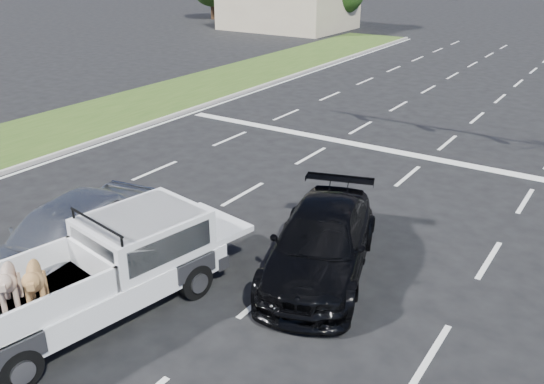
{
  "coord_description": "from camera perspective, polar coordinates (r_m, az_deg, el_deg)",
  "views": [
    {
      "loc": [
        7.4,
        -8.42,
        6.65
      ],
      "look_at": [
        0.57,
        2.0,
        1.33
      ],
      "focal_mm": 38.0,
      "sensor_mm": 36.0,
      "label": 1
    }
  ],
  "objects": [
    {
      "name": "grass_median_left",
      "position": [
        24.67,
        -18.81,
        6.38
      ],
      "size": [
        5.0,
        60.0,
        0.1
      ],
      "primitive_type": "cube",
      "color": "#2B4816",
      "rests_on": "ground"
    },
    {
      "name": "road_markings",
      "position": [
        17.98,
        6.45,
        1.3
      ],
      "size": [
        17.75,
        60.0,
        0.01
      ],
      "color": "silver",
      "rests_on": "ground"
    },
    {
      "name": "pickup_truck",
      "position": [
        11.59,
        -16.62,
        -7.53
      ],
      "size": [
        2.79,
        5.54,
        1.98
      ],
      "rotation": [
        0.0,
        0.0,
        -0.18
      ],
      "color": "black",
      "rests_on": "ground"
    },
    {
      "name": "silver_sedan",
      "position": [
        13.28,
        -19.65,
        -4.25
      ],
      "size": [
        2.78,
        5.22,
        1.69
      ],
      "primitive_type": "imported",
      "rotation": [
        0.0,
        0.0,
        0.16
      ],
      "color": "silver",
      "rests_on": "ground"
    },
    {
      "name": "curb_left",
      "position": [
        22.84,
        -14.93,
        5.61
      ],
      "size": [
        0.15,
        60.0,
        0.14
      ],
      "primitive_type": "cube",
      "color": "#9D9690",
      "rests_on": "ground"
    },
    {
      "name": "ground",
      "position": [
        13.03,
        -7.01,
        -7.73
      ],
      "size": [
        160.0,
        160.0,
        0.0
      ],
      "primitive_type": "plane",
      "color": "black",
      "rests_on": "ground"
    },
    {
      "name": "black_coupe",
      "position": [
        12.58,
        4.87,
        -5.07
      ],
      "size": [
        3.43,
        5.35,
        1.44
      ],
      "primitive_type": "imported",
      "rotation": [
        0.0,
        0.0,
        0.31
      ],
      "color": "black",
      "rests_on": "ground"
    },
    {
      "name": "building_left",
      "position": [
        52.38,
        1.64,
        18.26
      ],
      "size": [
        10.0,
        8.0,
        4.4
      ],
      "primitive_type": "cube",
      "color": "#B7AA8C",
      "rests_on": "ground"
    }
  ]
}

